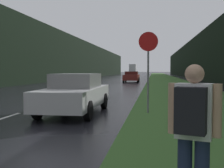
{
  "coord_description": "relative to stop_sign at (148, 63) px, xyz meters",
  "views": [
    {
      "loc": [
        4.9,
        -1.15,
        1.58
      ],
      "look_at": [
        2.67,
        13.98,
        0.84
      ],
      "focal_mm": 45.0,
      "sensor_mm": 36.0,
      "label": 1
    }
  ],
  "objects": [
    {
      "name": "grass_verge",
      "position": [
        2.34,
        30.8,
        -1.83
      ],
      "size": [
        6.0,
        240.0,
        0.02
      ],
      "primitive_type": "cube",
      "color": "#386028",
      "rests_on": "ground_plane"
    },
    {
      "name": "lane_stripe_c",
      "position": [
        -4.71,
        4.85,
        -1.84
      ],
      "size": [
        0.12,
        3.0,
        0.01
      ],
      "primitive_type": "cube",
      "color": "silver",
      "rests_on": "ground_plane"
    },
    {
      "name": "lane_stripe_d",
      "position": [
        -4.71,
        11.85,
        -1.84
      ],
      "size": [
        0.12,
        3.0,
        0.01
      ],
      "primitive_type": "cube",
      "color": "silver",
      "rests_on": "ground_plane"
    },
    {
      "name": "treeline_far_side",
      "position": [
        -14.76,
        40.8,
        2.01
      ],
      "size": [
        2.0,
        140.0,
        7.7
      ],
      "primitive_type": "cube",
      "color": "black",
      "rests_on": "ground_plane"
    },
    {
      "name": "treeline_near_side",
      "position": [
        8.34,
        40.8,
        1.91
      ],
      "size": [
        2.0,
        140.0,
        7.51
      ],
      "primitive_type": "cube",
      "color": "black",
      "rests_on": "ground_plane"
    },
    {
      "name": "stop_sign",
      "position": [
        0.0,
        0.0,
        0.0
      ],
      "size": [
        0.7,
        0.07,
        2.98
      ],
      "color": "slate",
      "rests_on": "ground_plane"
    },
    {
      "name": "hitchhiker_with_backpack",
      "position": [
        0.62,
        -7.25,
        -0.89
      ],
      "size": [
        0.55,
        0.48,
        1.65
      ],
      "rotation": [
        0.0,
        0.0,
        -0.31
      ],
      "color": "#1E2847",
      "rests_on": "ground_plane"
    },
    {
      "name": "car_passing_near",
      "position": [
        -2.69,
        -0.26,
        -1.11
      ],
      "size": [
        1.89,
        4.67,
        1.46
      ],
      "rotation": [
        0.0,
        0.0,
        3.14
      ],
      "color": "#BCBCBC",
      "rests_on": "ground_plane"
    },
    {
      "name": "car_passing_far",
      "position": [
        -2.69,
        27.07,
        -1.1
      ],
      "size": [
        2.02,
        4.73,
        1.44
      ],
      "rotation": [
        0.0,
        0.0,
        3.14
      ],
      "color": "maroon",
      "rests_on": "ground_plane"
    },
    {
      "name": "delivery_truck",
      "position": [
        -6.74,
        86.82,
        0.06
      ],
      "size": [
        2.41,
        7.48,
        3.67
      ],
      "color": "gray",
      "rests_on": "ground_plane"
    }
  ]
}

